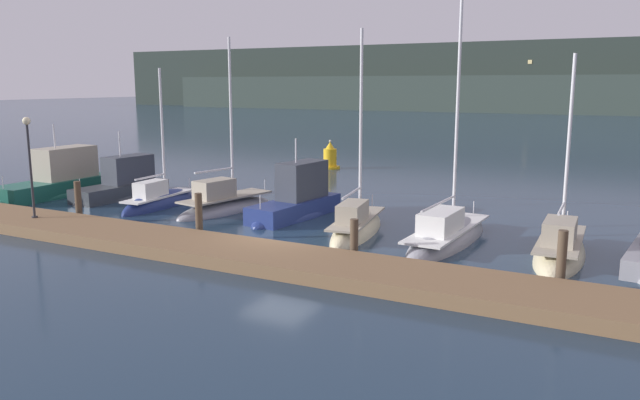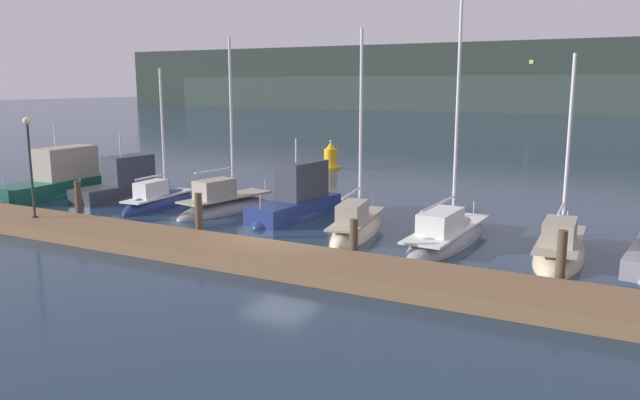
% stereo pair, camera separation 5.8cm
% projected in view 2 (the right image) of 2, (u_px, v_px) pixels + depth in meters
% --- Properties ---
extents(ground_plane, '(400.00, 400.00, 0.00)m').
position_uv_depth(ground_plane, '(280.00, 246.00, 22.99)').
color(ground_plane, '#1E3347').
extents(dock, '(42.12, 2.80, 0.45)m').
position_uv_depth(dock, '(245.00, 254.00, 21.03)').
color(dock, brown).
rests_on(dock, ground).
extents(mooring_pile_1, '(0.28, 0.28, 1.78)m').
position_uv_depth(mooring_pile_1, '(79.00, 202.00, 26.85)').
color(mooring_pile_1, '#4C3D2D').
rests_on(mooring_pile_1, ground).
extents(mooring_pile_2, '(0.28, 0.28, 1.80)m').
position_uv_depth(mooring_pile_2, '(199.00, 216.00, 23.84)').
color(mooring_pile_2, '#4C3D2D').
rests_on(mooring_pile_2, ground).
extents(mooring_pile_3, '(0.28, 0.28, 1.46)m').
position_uv_depth(mooring_pile_3, '(354.00, 240.00, 20.87)').
color(mooring_pile_3, '#4C3D2D').
rests_on(mooring_pile_3, ground).
extents(mooring_pile_4, '(0.28, 0.28, 1.79)m').
position_uv_depth(mooring_pile_4, '(561.00, 261.00, 17.83)').
color(mooring_pile_4, '#4C3D2D').
rests_on(mooring_pile_4, ground).
extents(motorboat_berth_1, '(2.37, 7.40, 4.45)m').
position_uv_depth(motorboat_berth_1, '(59.00, 186.00, 33.46)').
color(motorboat_berth_1, '#195647').
rests_on(motorboat_berth_1, ground).
extents(motorboat_berth_2, '(2.25, 5.95, 3.99)m').
position_uv_depth(motorboat_berth_2, '(123.00, 190.00, 32.68)').
color(motorboat_berth_2, '#2D3338').
rests_on(motorboat_berth_2, ground).
extents(sailboat_berth_3, '(1.67, 5.41, 7.41)m').
position_uv_depth(sailboat_berth_3, '(160.00, 204.00, 30.30)').
color(sailboat_berth_3, navy).
rests_on(sailboat_berth_3, ground).
extents(sailboat_berth_4, '(2.72, 5.97, 8.55)m').
position_uv_depth(sailboat_berth_4, '(225.00, 207.00, 29.18)').
color(sailboat_berth_4, gray).
rests_on(sailboat_berth_4, ground).
extents(motorboat_berth_5, '(2.32, 5.95, 4.17)m').
position_uv_depth(motorboat_berth_5, '(296.00, 207.00, 27.97)').
color(motorboat_berth_5, navy).
rests_on(motorboat_berth_5, ground).
extents(sailboat_berth_6, '(2.42, 5.99, 8.77)m').
position_uv_depth(sailboat_berth_6, '(356.00, 231.00, 24.82)').
color(sailboat_berth_6, beige).
rests_on(sailboat_berth_6, ground).
extents(sailboat_berth_7, '(2.09, 7.23, 11.63)m').
position_uv_depth(sailboat_berth_7, '(447.00, 239.00, 23.49)').
color(sailboat_berth_7, gray).
rests_on(sailboat_berth_7, ground).
extents(sailboat_berth_8, '(1.85, 5.77, 7.64)m').
position_uv_depth(sailboat_berth_8, '(559.00, 254.00, 21.34)').
color(sailboat_berth_8, beige).
rests_on(sailboat_berth_8, ground).
extents(channel_buoy, '(1.39, 1.39, 2.02)m').
position_uv_depth(channel_buoy, '(331.00, 158.00, 43.87)').
color(channel_buoy, gold).
rests_on(channel_buoy, ground).
extents(dock_lamppost, '(0.32, 0.32, 4.13)m').
position_uv_depth(dock_lamppost, '(29.00, 151.00, 25.26)').
color(dock_lamppost, '#2D2D33').
rests_on(dock_lamppost, dock).
extents(hillside_backdrop, '(240.00, 23.00, 14.74)m').
position_uv_depth(hillside_backdrop, '(571.00, 79.00, 130.78)').
color(hillside_backdrop, '#28332D').
rests_on(hillside_backdrop, ground).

